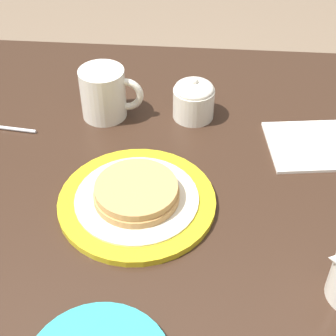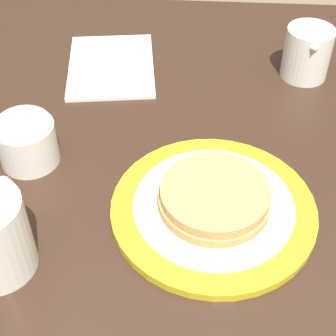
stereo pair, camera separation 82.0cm
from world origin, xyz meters
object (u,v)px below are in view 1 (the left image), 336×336
object	(u,v)px
pancake_plate	(137,198)
coffee_mug	(105,93)
sugar_bowl	(194,99)
napkin	(321,145)

from	to	relation	value
pancake_plate	coffee_mug	bearing A→B (deg)	110.66
sugar_bowl	napkin	xyz separation A→B (m)	(0.24, -0.08, -0.04)
pancake_plate	napkin	xyz separation A→B (m)	(0.32, 0.18, -0.01)
pancake_plate	napkin	size ratio (longest dim) A/B	1.22
pancake_plate	coffee_mug	distance (m)	0.26
pancake_plate	sugar_bowl	xyz separation A→B (m)	(0.08, 0.26, 0.03)
coffee_mug	napkin	xyz separation A→B (m)	(0.41, -0.07, -0.05)
napkin	pancake_plate	bearing A→B (deg)	-151.09
napkin	sugar_bowl	bearing A→B (deg)	162.24
coffee_mug	sugar_bowl	bearing A→B (deg)	3.23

